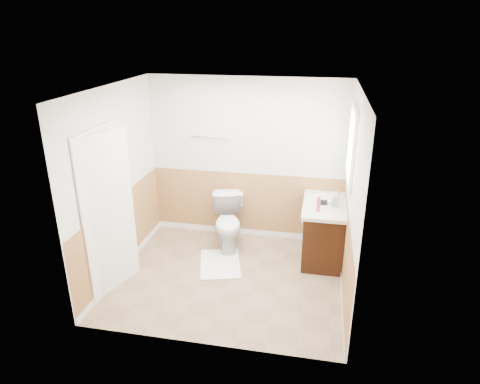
% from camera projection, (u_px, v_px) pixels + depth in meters
% --- Properties ---
extents(floor, '(3.00, 3.00, 0.00)m').
position_uv_depth(floor, '(229.00, 277.00, 5.71)').
color(floor, '#8C7051').
rests_on(floor, ground).
extents(ceiling, '(3.00, 3.00, 0.00)m').
position_uv_depth(ceiling, '(227.00, 89.00, 4.79)').
color(ceiling, white).
rests_on(ceiling, floor).
extents(wall_back, '(3.00, 0.00, 3.00)m').
position_uv_depth(wall_back, '(247.00, 160.00, 6.44)').
color(wall_back, silver).
rests_on(wall_back, floor).
extents(wall_front, '(3.00, 0.00, 3.00)m').
position_uv_depth(wall_front, '(199.00, 240.00, 4.07)').
color(wall_front, silver).
rests_on(wall_front, floor).
extents(wall_left, '(0.00, 3.00, 3.00)m').
position_uv_depth(wall_left, '(116.00, 183.00, 5.52)').
color(wall_left, silver).
rests_on(wall_left, floor).
extents(wall_right, '(0.00, 3.00, 3.00)m').
position_uv_depth(wall_right, '(352.00, 200.00, 4.98)').
color(wall_right, silver).
rests_on(wall_right, floor).
extents(wainscot_back, '(3.00, 0.00, 3.00)m').
position_uv_depth(wainscot_back, '(246.00, 206.00, 6.70)').
color(wainscot_back, '#B47748').
rests_on(wainscot_back, floor).
extents(wainscot_front, '(3.00, 0.00, 3.00)m').
position_uv_depth(wainscot_front, '(202.00, 304.00, 4.36)').
color(wainscot_front, '#B47748').
rests_on(wainscot_front, floor).
extents(wainscot_left, '(0.00, 2.60, 2.60)m').
position_uv_depth(wainscot_left, '(123.00, 234.00, 5.80)').
color(wainscot_left, '#B47748').
rests_on(wainscot_left, floor).
extents(wainscot_right, '(0.00, 2.60, 2.60)m').
position_uv_depth(wainscot_right, '(345.00, 256.00, 5.26)').
color(wainscot_right, '#B47748').
rests_on(wainscot_right, floor).
extents(toilet, '(0.63, 0.87, 0.79)m').
position_uv_depth(toilet, '(228.00, 223.00, 6.36)').
color(toilet, silver).
rests_on(toilet, floor).
extents(bath_mat, '(0.74, 0.92, 0.02)m').
position_uv_depth(bath_mat, '(220.00, 264.00, 6.01)').
color(bath_mat, white).
rests_on(bath_mat, floor).
extents(vanity_cabinet, '(0.55, 1.10, 0.80)m').
position_uv_depth(vanity_cabinet, '(323.00, 231.00, 6.11)').
color(vanity_cabinet, black).
rests_on(vanity_cabinet, floor).
extents(vanity_knob_left, '(0.03, 0.03, 0.03)m').
position_uv_depth(vanity_knob_left, '(303.00, 223.00, 6.02)').
color(vanity_knob_left, silver).
rests_on(vanity_knob_left, vanity_cabinet).
extents(vanity_knob_right, '(0.03, 0.03, 0.03)m').
position_uv_depth(vanity_knob_right, '(303.00, 217.00, 6.20)').
color(vanity_knob_right, silver).
rests_on(vanity_knob_right, vanity_cabinet).
extents(countertop, '(0.60, 1.15, 0.05)m').
position_uv_depth(countertop, '(325.00, 204.00, 5.96)').
color(countertop, beige).
rests_on(countertop, vanity_cabinet).
extents(sink_basin, '(0.36, 0.36, 0.02)m').
position_uv_depth(sink_basin, '(326.00, 198.00, 6.08)').
color(sink_basin, white).
rests_on(sink_basin, countertop).
extents(faucet, '(0.02, 0.02, 0.14)m').
position_uv_depth(faucet, '(339.00, 195.00, 6.02)').
color(faucet, silver).
rests_on(faucet, countertop).
extents(lotion_bottle, '(0.05, 0.05, 0.22)m').
position_uv_depth(lotion_bottle, '(318.00, 204.00, 5.61)').
color(lotion_bottle, '#C73375').
rests_on(lotion_bottle, countertop).
extents(soap_dispenser, '(0.09, 0.09, 0.18)m').
position_uv_depth(soap_dispenser, '(335.00, 200.00, 5.78)').
color(soap_dispenser, gray).
rests_on(soap_dispenser, countertop).
extents(hair_dryer_body, '(0.14, 0.07, 0.07)m').
position_uv_depth(hair_dryer_body, '(322.00, 202.00, 5.87)').
color(hair_dryer_body, black).
rests_on(hair_dryer_body, countertop).
extents(hair_dryer_handle, '(0.03, 0.03, 0.07)m').
position_uv_depth(hair_dryer_handle, '(320.00, 204.00, 5.86)').
color(hair_dryer_handle, black).
rests_on(hair_dryer_handle, countertop).
extents(mirror_panel, '(0.02, 0.35, 0.90)m').
position_uv_depth(mirror_panel, '(349.00, 150.00, 5.88)').
color(mirror_panel, silver).
rests_on(mirror_panel, wall_right).
extents(window_frame, '(0.04, 0.80, 1.00)m').
position_uv_depth(window_frame, '(352.00, 146.00, 5.34)').
color(window_frame, white).
rests_on(window_frame, wall_right).
extents(window_glass, '(0.01, 0.70, 0.90)m').
position_uv_depth(window_glass, '(353.00, 146.00, 5.34)').
color(window_glass, white).
rests_on(window_glass, wall_right).
extents(door, '(0.29, 0.78, 2.04)m').
position_uv_depth(door, '(109.00, 214.00, 5.18)').
color(door, white).
rests_on(door, wall_left).
extents(door_frame, '(0.02, 0.92, 2.10)m').
position_uv_depth(door_frame, '(103.00, 213.00, 5.19)').
color(door_frame, white).
rests_on(door_frame, wall_left).
extents(door_knob, '(0.06, 0.06, 0.06)m').
position_uv_depth(door_knob, '(126.00, 209.00, 5.49)').
color(door_knob, silver).
rests_on(door_knob, door).
extents(towel_bar, '(0.62, 0.02, 0.02)m').
position_uv_depth(towel_bar, '(210.00, 137.00, 6.36)').
color(towel_bar, silver).
rests_on(towel_bar, wall_back).
extents(tp_holder_bar, '(0.14, 0.02, 0.02)m').
position_uv_depth(tp_holder_bar, '(240.00, 195.00, 6.59)').
color(tp_holder_bar, silver).
rests_on(tp_holder_bar, wall_back).
extents(tp_roll, '(0.10, 0.11, 0.11)m').
position_uv_depth(tp_roll, '(240.00, 195.00, 6.59)').
color(tp_roll, white).
rests_on(tp_roll, tp_holder_bar).
extents(tp_sheet, '(0.10, 0.01, 0.16)m').
position_uv_depth(tp_sheet, '(240.00, 202.00, 6.63)').
color(tp_sheet, white).
rests_on(tp_sheet, tp_roll).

